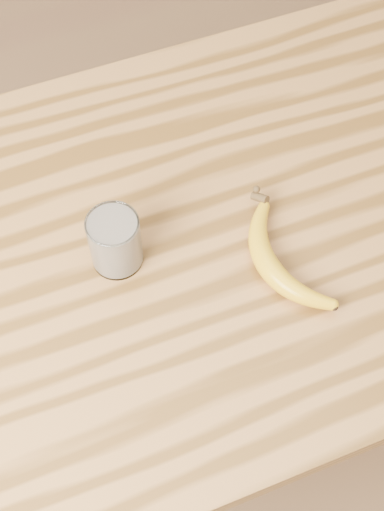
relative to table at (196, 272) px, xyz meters
name	(u,v)px	position (x,y,z in m)	size (l,w,h in m)	color
table	(196,272)	(0.00, 0.00, 0.00)	(1.20, 0.80, 0.90)	#9C6832
smoothie_glass	(115,241)	(-0.13, 0.00, 0.18)	(0.08, 0.08, 0.10)	white
banana	(268,267)	(0.07, -0.11, 0.15)	(0.11, 0.29, 0.04)	gold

